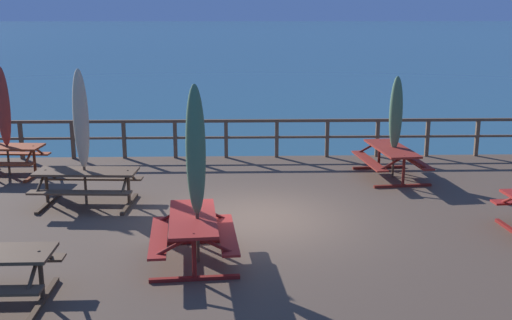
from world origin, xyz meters
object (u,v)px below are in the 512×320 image
at_px(patio_umbrella_short_front, 81,120).
at_px(picnic_table_mid_centre, 193,229).
at_px(picnic_table_back_left, 391,155).
at_px(patio_umbrella_tall_mid_left, 196,151).
at_px(patio_umbrella_tall_mid_right, 3,107).
at_px(picnic_table_back_right, 9,154).
at_px(picnic_table_front_right, 87,180).
at_px(patio_umbrella_tall_back_left, 396,114).

bearing_deg(patio_umbrella_short_front, picnic_table_mid_centre, -51.22).
xyz_separation_m(picnic_table_back_left, patio_umbrella_tall_mid_left, (-4.46, -5.23, 1.31)).
height_order(picnic_table_back_left, patio_umbrella_tall_mid_right, patio_umbrella_tall_mid_right).
xyz_separation_m(picnic_table_back_left, patio_umbrella_short_front, (-7.05, -2.03, 1.28)).
bearing_deg(picnic_table_back_left, picnic_table_back_right, 177.36).
bearing_deg(picnic_table_front_right, picnic_table_back_left, 16.46).
distance_m(picnic_table_back_right, picnic_table_mid_centre, 7.51).
height_order(picnic_table_back_right, patio_umbrella_tall_back_left, patio_umbrella_tall_back_left).
bearing_deg(picnic_table_mid_centre, patio_umbrella_tall_back_left, 48.38).
xyz_separation_m(picnic_table_back_right, patio_umbrella_short_front, (2.49, -2.47, 1.30)).
relative_size(picnic_table_back_left, patio_umbrella_short_front, 0.78).
bearing_deg(picnic_table_mid_centre, picnic_table_back_right, 131.80).
xyz_separation_m(picnic_table_front_right, patio_umbrella_short_front, (-0.05, 0.04, 1.28)).
bearing_deg(patio_umbrella_short_front, picnic_table_front_right, -37.13).
relative_size(picnic_table_front_right, patio_umbrella_tall_back_left, 0.87).
bearing_deg(patio_umbrella_tall_mid_left, patio_umbrella_tall_mid_right, 132.04).
bearing_deg(patio_umbrella_tall_back_left, patio_umbrella_short_front, -163.92).
relative_size(patio_umbrella_short_front, patio_umbrella_tall_mid_right, 1.06).
height_order(picnic_table_back_right, patio_umbrella_tall_mid_right, patio_umbrella_tall_mid_right).
xyz_separation_m(picnic_table_back_right, patio_umbrella_tall_mid_right, (-0.02, -0.01, 1.19)).
bearing_deg(picnic_table_mid_centre, patio_umbrella_short_front, 128.78).
relative_size(picnic_table_back_right, patio_umbrella_short_front, 0.60).
distance_m(picnic_table_front_right, patio_umbrella_short_front, 1.29).
bearing_deg(picnic_table_mid_centre, picnic_table_front_right, 128.55).
height_order(picnic_table_back_right, picnic_table_mid_centre, same).
bearing_deg(picnic_table_back_right, patio_umbrella_tall_mid_right, -162.51).
relative_size(picnic_table_mid_centre, patio_umbrella_tall_mid_right, 0.75).
distance_m(picnic_table_front_right, picnic_table_mid_centre, 3.95).
relative_size(picnic_table_mid_centre, patio_umbrella_tall_back_left, 0.81).
height_order(picnic_table_back_right, patio_umbrella_tall_mid_left, patio_umbrella_tall_mid_left).
distance_m(patio_umbrella_tall_back_left, patio_umbrella_tall_mid_left, 6.94).
height_order(picnic_table_front_right, picnic_table_back_right, same).
bearing_deg(patio_umbrella_short_front, patio_umbrella_tall_mid_left, -50.97).
distance_m(patio_umbrella_short_front, patio_umbrella_tall_mid_left, 4.12).
bearing_deg(patio_umbrella_tall_mid_left, patio_umbrella_short_front, 129.03).
relative_size(picnic_table_front_right, picnic_table_mid_centre, 1.07).
xyz_separation_m(picnic_table_front_right, picnic_table_mid_centre, (2.46, -3.09, -0.00)).
distance_m(patio_umbrella_short_front, patio_umbrella_tall_back_left, 7.42).
height_order(picnic_table_back_left, patio_umbrella_tall_back_left, patio_umbrella_tall_back_left).
bearing_deg(picnic_table_front_right, picnic_table_back_right, 135.41).
height_order(picnic_table_back_left, patio_umbrella_short_front, patio_umbrella_short_front).
xyz_separation_m(patio_umbrella_tall_back_left, patio_umbrella_tall_mid_left, (-4.53, -5.25, 0.27)).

